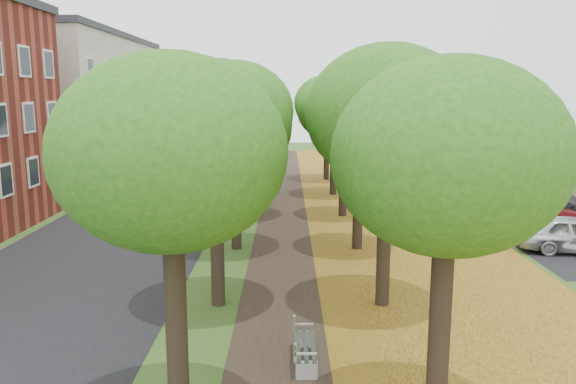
{
  "coord_description": "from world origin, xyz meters",
  "views": [
    {
      "loc": [
        -0.18,
        -9.63,
        6.13
      ],
      "look_at": [
        -0.15,
        10.78,
        2.5
      ],
      "focal_mm": 35.0,
      "sensor_mm": 36.0,
      "label": 1
    }
  ],
  "objects_px": {
    "car_grey": "(550,210)",
    "car_silver": "(576,234)",
    "car_white": "(489,192)",
    "car_red": "(536,215)",
    "bench": "(303,345)"
  },
  "relations": [
    {
      "from": "car_grey",
      "to": "car_silver",
      "type": "bearing_deg",
      "value": 144.67
    },
    {
      "from": "car_grey",
      "to": "car_white",
      "type": "bearing_deg",
      "value": -9.17
    },
    {
      "from": "car_silver",
      "to": "car_red",
      "type": "relative_size",
      "value": 1.03
    },
    {
      "from": "car_red",
      "to": "car_grey",
      "type": "distance_m",
      "value": 1.6
    },
    {
      "from": "car_silver",
      "to": "car_grey",
      "type": "distance_m",
      "value": 4.92
    },
    {
      "from": "car_red",
      "to": "car_grey",
      "type": "height_order",
      "value": "car_grey"
    },
    {
      "from": "car_white",
      "to": "bench",
      "type": "bearing_deg",
      "value": 165.72
    },
    {
      "from": "car_silver",
      "to": "car_grey",
      "type": "height_order",
      "value": "car_silver"
    },
    {
      "from": "car_red",
      "to": "car_white",
      "type": "height_order",
      "value": "car_red"
    },
    {
      "from": "bench",
      "to": "car_red",
      "type": "bearing_deg",
      "value": -40.8
    },
    {
      "from": "bench",
      "to": "car_white",
      "type": "distance_m",
      "value": 21.85
    },
    {
      "from": "bench",
      "to": "car_red",
      "type": "distance_m",
      "value": 16.74
    },
    {
      "from": "car_silver",
      "to": "car_red",
      "type": "distance_m",
      "value": 3.66
    },
    {
      "from": "bench",
      "to": "car_grey",
      "type": "height_order",
      "value": "car_grey"
    },
    {
      "from": "car_silver",
      "to": "car_grey",
      "type": "xyz_separation_m",
      "value": [
        1.2,
        4.77,
        -0.04
      ]
    }
  ]
}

